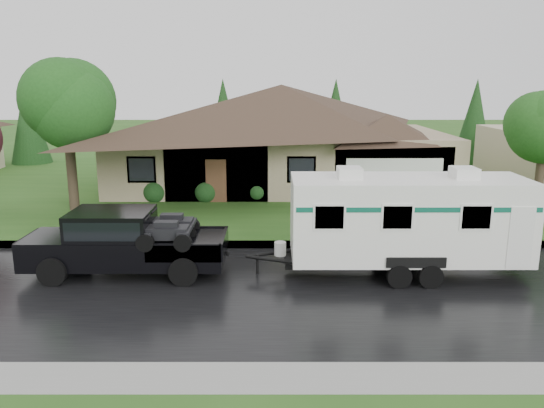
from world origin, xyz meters
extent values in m
plane|color=#29561A|center=(0.00, 0.00, 0.00)|extent=(140.00, 140.00, 0.00)
cube|color=black|center=(0.00, -2.00, 0.01)|extent=(140.00, 8.00, 0.01)
cube|color=gray|center=(0.00, 2.25, 0.07)|extent=(140.00, 0.50, 0.15)
cube|color=#29561A|center=(0.00, 15.00, 0.07)|extent=(140.00, 26.00, 0.15)
cube|color=#9C866A|center=(2.00, 14.00, 1.65)|extent=(18.00, 10.00, 3.00)
pyramid|color=#36271D|center=(2.00, 14.00, 5.75)|extent=(19.44, 10.80, 2.60)
cube|color=#9C866A|center=(7.40, 11.00, 1.50)|extent=(5.76, 4.00, 2.70)
cylinder|color=#382B1E|center=(-7.61, 7.42, 1.64)|extent=(0.44, 0.44, 2.98)
sphere|color=#25621F|center=(-7.61, 7.42, 4.90)|extent=(4.11, 4.11, 4.11)
cylinder|color=#382B1E|center=(13.78, 7.69, 1.38)|extent=(0.39, 0.39, 2.45)
sphere|color=#143814|center=(-4.30, 9.30, 0.65)|extent=(1.00, 1.00, 1.00)
sphere|color=#143814|center=(-1.78, 9.30, 0.65)|extent=(1.00, 1.00, 1.00)
sphere|color=#143814|center=(0.74, 9.30, 0.65)|extent=(1.00, 1.00, 1.00)
sphere|color=#143814|center=(3.26, 9.30, 0.65)|extent=(1.00, 1.00, 1.00)
sphere|color=#143814|center=(5.78, 9.30, 0.65)|extent=(1.00, 1.00, 1.00)
sphere|color=#143814|center=(8.30, 9.30, 0.65)|extent=(1.00, 1.00, 1.00)
cube|color=black|center=(-3.06, -0.56, 0.79)|extent=(6.09, 2.03, 0.87)
cube|color=black|center=(-5.29, -0.56, 1.07)|extent=(1.62, 1.98, 0.36)
cube|color=black|center=(-3.46, -0.56, 1.57)|extent=(2.44, 1.91, 0.91)
cube|color=black|center=(-3.46, -0.56, 1.62)|extent=(2.23, 1.95, 0.56)
cube|color=black|center=(-1.13, -0.56, 1.00)|extent=(2.23, 1.93, 0.06)
cylinder|color=black|center=(-4.99, -1.56, 0.43)|extent=(0.85, 0.32, 0.85)
cylinder|color=black|center=(-4.99, 0.43, 0.43)|extent=(0.85, 0.32, 0.85)
cylinder|color=black|center=(-1.13, -1.56, 0.43)|extent=(0.85, 0.32, 0.85)
cylinder|color=black|center=(-1.13, 0.43, 0.43)|extent=(0.85, 0.32, 0.85)
cube|color=white|center=(5.64, -0.56, 1.80)|extent=(7.11, 2.44, 2.49)
cube|color=black|center=(5.64, -0.56, 0.41)|extent=(7.51, 1.22, 0.14)
cube|color=#0C5641|center=(5.64, -0.56, 2.35)|extent=(6.97, 2.46, 0.14)
cube|color=white|center=(3.81, -0.56, 3.21)|extent=(0.71, 0.81, 0.32)
cube|color=white|center=(7.27, -0.56, 3.21)|extent=(0.71, 0.81, 0.32)
cylinder|color=black|center=(5.18, -1.76, 0.36)|extent=(0.71, 0.24, 0.71)
cylinder|color=black|center=(5.18, 0.63, 0.36)|extent=(0.71, 0.24, 0.71)
cylinder|color=black|center=(6.10, -1.76, 0.36)|extent=(0.71, 0.24, 0.71)
cylinder|color=black|center=(6.10, 0.63, 0.36)|extent=(0.71, 0.24, 0.71)
camera|label=1|loc=(1.48, -16.31, 5.86)|focal=35.00mm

